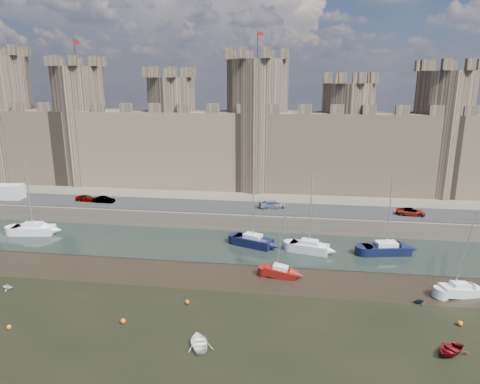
# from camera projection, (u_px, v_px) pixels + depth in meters

# --- Properties ---
(ground) EXTENTS (160.00, 160.00, 0.00)m
(ground) POSITION_uv_depth(u_px,v_px,m) (173.00, 352.00, 35.57)
(ground) COLOR black
(ground) RESTS_ON ground
(water_channel) EXTENTS (160.00, 12.00, 0.08)m
(water_channel) POSITION_uv_depth(u_px,v_px,m) (224.00, 245.00, 58.57)
(water_channel) COLOR black
(water_channel) RESTS_ON ground
(quay) EXTENTS (160.00, 60.00, 2.50)m
(quay) POSITION_uv_depth(u_px,v_px,m) (253.00, 179.00, 92.77)
(quay) COLOR #4C443A
(quay) RESTS_ON ground
(road) EXTENTS (160.00, 7.00, 0.10)m
(road) POSITION_uv_depth(u_px,v_px,m) (235.00, 207.00, 67.52)
(road) COLOR black
(road) RESTS_ON quay
(castle) EXTENTS (108.50, 11.00, 29.00)m
(castle) POSITION_uv_depth(u_px,v_px,m) (243.00, 138.00, 78.74)
(castle) COLOR #42382B
(castle) RESTS_ON quay
(car_0) EXTENTS (3.54, 1.68, 1.17)m
(car_0) POSITION_uv_depth(u_px,v_px,m) (86.00, 198.00, 70.74)
(car_0) COLOR gray
(car_0) RESTS_ON quay
(car_1) EXTENTS (3.39, 1.19, 1.11)m
(car_1) POSITION_uv_depth(u_px,v_px,m) (104.00, 200.00, 69.88)
(car_1) COLOR gray
(car_1) RESTS_ON quay
(car_2) EXTENTS (4.58, 2.61, 1.25)m
(car_2) POSITION_uv_depth(u_px,v_px,m) (273.00, 205.00, 66.86)
(car_2) COLOR gray
(car_2) RESTS_ON quay
(car_3) EXTENTS (4.28, 2.31, 1.14)m
(car_3) POSITION_uv_depth(u_px,v_px,m) (411.00, 212.00, 63.33)
(car_3) COLOR gray
(car_3) RESTS_ON quay
(van) EXTENTS (5.90, 2.81, 2.49)m
(van) POSITION_uv_depth(u_px,v_px,m) (6.00, 192.00, 72.00)
(van) COLOR silver
(van) RESTS_ON quay
(sailboat_0) EXTENTS (6.09, 3.08, 10.89)m
(sailboat_0) POSITION_uv_depth(u_px,v_px,m) (33.00, 229.00, 62.64)
(sailboat_0) COLOR silver
(sailboat_0) RESTS_ON ground
(sailboat_1) EXTENTS (5.77, 3.90, 10.77)m
(sailboat_1) POSITION_uv_depth(u_px,v_px,m) (253.00, 241.00, 58.05)
(sailboat_1) COLOR black
(sailboat_1) RESTS_ON ground
(sailboat_2) EXTENTS (5.28, 3.08, 10.69)m
(sailboat_2) POSITION_uv_depth(u_px,v_px,m) (309.00, 247.00, 55.95)
(sailboat_2) COLOR silver
(sailboat_2) RESTS_ON ground
(sailboat_3) EXTENTS (6.22, 3.38, 10.32)m
(sailboat_3) POSITION_uv_depth(u_px,v_px,m) (386.00, 249.00, 55.45)
(sailboat_3) COLOR black
(sailboat_3) RESTS_ON ground
(sailboat_4) EXTENTS (3.98, 1.97, 8.93)m
(sailboat_4) POSITION_uv_depth(u_px,v_px,m) (280.00, 271.00, 49.05)
(sailboat_4) COLOR maroon
(sailboat_4) RESTS_ON ground
(sailboat_5) EXTENTS (4.60, 2.88, 9.27)m
(sailboat_5) POSITION_uv_depth(u_px,v_px,m) (460.00, 290.00, 44.73)
(sailboat_5) COLOR silver
(sailboat_5) RESTS_ON ground
(dinghy_2) EXTENTS (3.10, 3.58, 0.62)m
(dinghy_2) POSITION_uv_depth(u_px,v_px,m) (199.00, 342.00, 36.34)
(dinghy_2) COLOR white
(dinghy_2) RESTS_ON ground
(dinghy_3) EXTENTS (1.24, 1.07, 0.64)m
(dinghy_3) POSITION_uv_depth(u_px,v_px,m) (8.00, 287.00, 46.12)
(dinghy_3) COLOR silver
(dinghy_3) RESTS_ON ground
(dinghy_4) EXTENTS (3.63, 3.67, 0.62)m
(dinghy_4) POSITION_uv_depth(u_px,v_px,m) (450.00, 350.00, 35.24)
(dinghy_4) COLOR maroon
(dinghy_4) RESTS_ON ground
(dinghy_7) EXTENTS (1.32, 1.21, 0.59)m
(dinghy_7) POSITION_uv_depth(u_px,v_px,m) (419.00, 301.00, 43.24)
(dinghy_7) COLOR black
(dinghy_7) RESTS_ON ground
(buoy_0) EXTENTS (0.49, 0.49, 0.49)m
(buoy_0) POSITION_uv_depth(u_px,v_px,m) (123.00, 321.00, 39.68)
(buoy_0) COLOR #F55B0A
(buoy_0) RESTS_ON ground
(buoy_1) EXTENTS (0.46, 0.46, 0.46)m
(buoy_1) POSITION_uv_depth(u_px,v_px,m) (187.00, 302.00, 43.13)
(buoy_1) COLOR #E75C0A
(buoy_1) RESTS_ON ground
(buoy_3) EXTENTS (0.49, 0.49, 0.49)m
(buoy_3) POSITION_uv_depth(u_px,v_px,m) (460.00, 323.00, 39.31)
(buoy_3) COLOR orange
(buoy_3) RESTS_ON ground
(buoy_4) EXTENTS (0.41, 0.41, 0.41)m
(buoy_4) POSITION_uv_depth(u_px,v_px,m) (9.00, 327.00, 38.77)
(buoy_4) COLOR orange
(buoy_4) RESTS_ON ground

